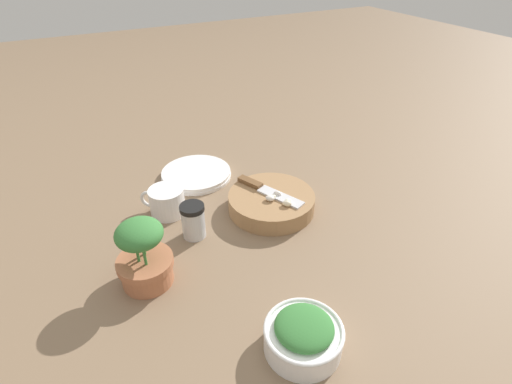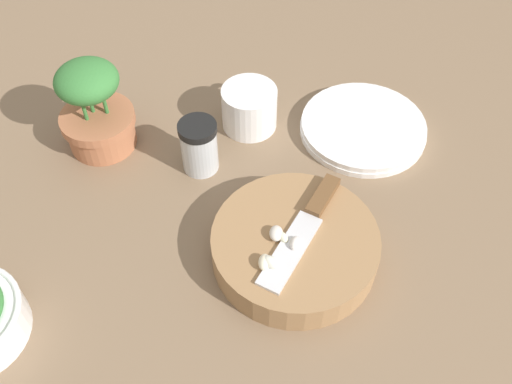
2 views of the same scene
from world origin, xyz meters
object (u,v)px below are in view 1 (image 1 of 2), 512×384
at_px(garlic_cloves, 280,199).
at_px(herb_bowl, 303,335).
at_px(potted_herb, 144,257).
at_px(chef_knife, 265,190).
at_px(plate_stack, 196,174).
at_px(cutting_board, 271,202).
at_px(coffee_mug, 167,201).
at_px(spice_jar, 193,221).

distance_m(garlic_cloves, herb_bowl, 0.39).
bearing_deg(potted_herb, herb_bowl, -144.90).
bearing_deg(chef_knife, herb_bowl, 46.43).
bearing_deg(chef_knife, plate_stack, -86.85).
distance_m(cutting_board, herb_bowl, 0.43).
bearing_deg(coffee_mug, garlic_cloves, -120.33).
xyz_separation_m(chef_knife, plate_stack, (0.23, 0.11, -0.04)).
height_order(garlic_cloves, spice_jar, spice_jar).
distance_m(chef_knife, garlic_cloves, 0.06).
bearing_deg(plate_stack, coffee_mug, 136.57).
height_order(coffee_mug, potted_herb, potted_herb).
relative_size(herb_bowl, plate_stack, 0.68).
relative_size(chef_knife, plate_stack, 0.94).
bearing_deg(herb_bowl, coffee_mug, 10.50).
xyz_separation_m(cutting_board, potted_herb, (-0.11, 0.36, 0.05)).
relative_size(garlic_cloves, potted_herb, 0.49).
xyz_separation_m(plate_stack, potted_herb, (-0.36, 0.24, 0.06)).
xyz_separation_m(garlic_cloves, spice_jar, (0.03, 0.22, -0.01)).
relative_size(cutting_board, chef_knife, 1.16).
bearing_deg(potted_herb, coffee_mug, -26.73).
distance_m(herb_bowl, potted_herb, 0.36).
relative_size(chef_knife, potted_herb, 1.26).
xyz_separation_m(garlic_cloves, potted_herb, (-0.07, 0.36, 0.02)).
bearing_deg(spice_jar, coffee_mug, 14.46).
xyz_separation_m(cutting_board, chef_knife, (0.02, 0.01, 0.03)).
xyz_separation_m(cutting_board, coffee_mug, (0.11, 0.25, 0.01)).
height_order(spice_jar, coffee_mug, spice_jar).
distance_m(herb_bowl, plate_stack, 0.65).
height_order(garlic_cloves, herb_bowl, herb_bowl).
distance_m(spice_jar, potted_herb, 0.17).
bearing_deg(cutting_board, potted_herb, 106.33).
bearing_deg(plate_stack, cutting_board, -154.34).
height_order(chef_knife, herb_bowl, herb_bowl).
bearing_deg(garlic_cloves, herb_bowl, 155.96).
xyz_separation_m(herb_bowl, potted_herb, (0.29, 0.20, 0.03)).
xyz_separation_m(cutting_board, garlic_cloves, (-0.04, -0.00, 0.03)).
xyz_separation_m(chef_knife, spice_jar, (-0.03, 0.21, -0.01)).
bearing_deg(spice_jar, herb_bowl, -170.75).
height_order(cutting_board, potted_herb, potted_herb).
distance_m(cutting_board, spice_jar, 0.22).
bearing_deg(garlic_cloves, potted_herb, 100.75).
distance_m(garlic_cloves, spice_jar, 0.22).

